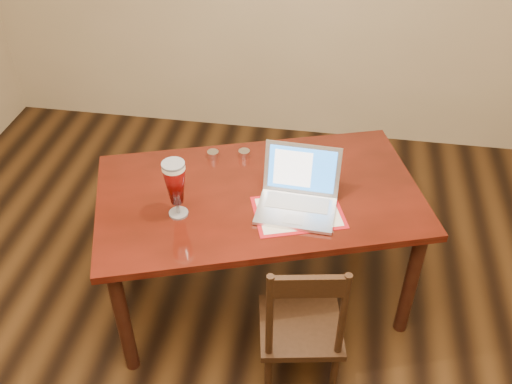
# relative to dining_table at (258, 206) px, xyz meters

# --- Properties ---
(room_shell) EXTENTS (4.51, 5.01, 2.71)m
(room_shell) POSITION_rel_dining_table_xyz_m (-0.02, -0.77, 1.10)
(room_shell) COLOR tan
(room_shell) RESTS_ON ground
(dining_table) EXTENTS (1.76, 1.33, 1.03)m
(dining_table) POSITION_rel_dining_table_xyz_m (0.00, 0.00, 0.00)
(dining_table) COLOR #4F120A
(dining_table) RESTS_ON ground
(dining_chair) EXTENTS (0.43, 0.41, 0.87)m
(dining_chair) POSITION_rel_dining_table_xyz_m (0.28, -0.52, -0.25)
(dining_chair) COLOR black
(dining_chair) RESTS_ON ground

